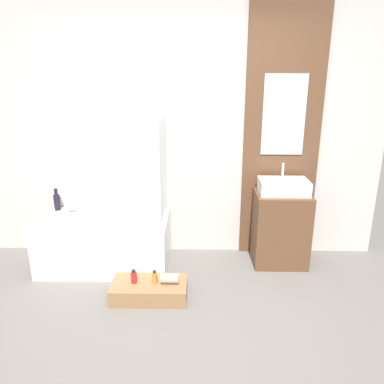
{
  "coord_description": "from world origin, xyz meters",
  "views": [
    {
      "loc": [
        0.19,
        -2.3,
        1.93
      ],
      "look_at": [
        0.13,
        0.71,
        0.96
      ],
      "focal_mm": 35.0,
      "sensor_mm": 36.0,
      "label": 1
    }
  ],
  "objects_px": {
    "vase_tall_dark": "(57,201)",
    "bottle_soap_secondary": "(155,277)",
    "bathtub": "(105,242)",
    "sink": "(284,186)",
    "wooden_step_bench": "(149,290)",
    "vase_round_light": "(72,206)",
    "bottle_soap_primary": "(134,277)"
  },
  "relations": [
    {
      "from": "vase_tall_dark",
      "to": "wooden_step_bench",
      "type": "bearing_deg",
      "value": -38.09
    },
    {
      "from": "sink",
      "to": "bottle_soap_primary",
      "type": "distance_m",
      "value": 1.7
    },
    {
      "from": "bathtub",
      "to": "vase_tall_dark",
      "type": "distance_m",
      "value": 0.71
    },
    {
      "from": "sink",
      "to": "bottle_soap_secondary",
      "type": "xyz_separation_m",
      "value": [
        -1.23,
        -0.69,
        -0.64
      ]
    },
    {
      "from": "sink",
      "to": "vase_round_light",
      "type": "xyz_separation_m",
      "value": [
        -2.2,
        0.13,
        -0.27
      ]
    },
    {
      "from": "wooden_step_bench",
      "to": "sink",
      "type": "distance_m",
      "value": 1.65
    },
    {
      "from": "sink",
      "to": "vase_tall_dark",
      "type": "distance_m",
      "value": 2.39
    },
    {
      "from": "vase_tall_dark",
      "to": "bottle_soap_secondary",
      "type": "distance_m",
      "value": 1.48
    },
    {
      "from": "wooden_step_bench",
      "to": "bathtub",
      "type": "bearing_deg",
      "value": 131.75
    },
    {
      "from": "vase_tall_dark",
      "to": "bottle_soap_primary",
      "type": "height_order",
      "value": "vase_tall_dark"
    },
    {
      "from": "vase_round_light",
      "to": "bathtub",
      "type": "bearing_deg",
      "value": -30.53
    },
    {
      "from": "bathtub",
      "to": "sink",
      "type": "bearing_deg",
      "value": 3.3
    },
    {
      "from": "bathtub",
      "to": "wooden_step_bench",
      "type": "xyz_separation_m",
      "value": [
        0.53,
        -0.59,
        -0.18
      ]
    },
    {
      "from": "bathtub",
      "to": "vase_tall_dark",
      "type": "bearing_deg",
      "value": 154.91
    },
    {
      "from": "wooden_step_bench",
      "to": "vase_round_light",
      "type": "distance_m",
      "value": 1.33
    },
    {
      "from": "bathtub",
      "to": "sink",
      "type": "xyz_separation_m",
      "value": [
        1.81,
        0.1,
        0.58
      ]
    },
    {
      "from": "wooden_step_bench",
      "to": "bottle_soap_secondary",
      "type": "bearing_deg",
      "value": 0.0
    },
    {
      "from": "vase_tall_dark",
      "to": "bottle_soap_primary",
      "type": "distance_m",
      "value": 1.34
    },
    {
      "from": "wooden_step_bench",
      "to": "bottle_soap_secondary",
      "type": "height_order",
      "value": "bottle_soap_secondary"
    },
    {
      "from": "vase_tall_dark",
      "to": "bottle_soap_secondary",
      "type": "height_order",
      "value": "vase_tall_dark"
    },
    {
      "from": "bottle_soap_secondary",
      "to": "bottle_soap_primary",
      "type": "bearing_deg",
      "value": -180.0
    },
    {
      "from": "wooden_step_bench",
      "to": "bottle_soap_primary",
      "type": "xyz_separation_m",
      "value": [
        -0.13,
        0.0,
        0.13
      ]
    },
    {
      "from": "wooden_step_bench",
      "to": "vase_tall_dark",
      "type": "distance_m",
      "value": 1.48
    },
    {
      "from": "bottle_soap_primary",
      "to": "bottle_soap_secondary",
      "type": "height_order",
      "value": "bottle_soap_primary"
    },
    {
      "from": "vase_round_light",
      "to": "wooden_step_bench",
      "type": "bearing_deg",
      "value": -41.76
    },
    {
      "from": "bottle_soap_secondary",
      "to": "wooden_step_bench",
      "type": "bearing_deg",
      "value": -180.0
    },
    {
      "from": "vase_tall_dark",
      "to": "bottle_soap_secondary",
      "type": "xyz_separation_m",
      "value": [
        1.14,
        -0.85,
        -0.4
      ]
    },
    {
      "from": "vase_round_light",
      "to": "bottle_soap_secondary",
      "type": "bearing_deg",
      "value": -40.26
    },
    {
      "from": "bottle_soap_primary",
      "to": "bottle_soap_secondary",
      "type": "xyz_separation_m",
      "value": [
        0.18,
        0.0,
        -0.0
      ]
    },
    {
      "from": "sink",
      "to": "vase_tall_dark",
      "type": "height_order",
      "value": "sink"
    },
    {
      "from": "bottle_soap_secondary",
      "to": "vase_tall_dark",
      "type": "bearing_deg",
      "value": 143.16
    },
    {
      "from": "vase_tall_dark",
      "to": "bathtub",
      "type": "bearing_deg",
      "value": -25.09
    }
  ]
}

